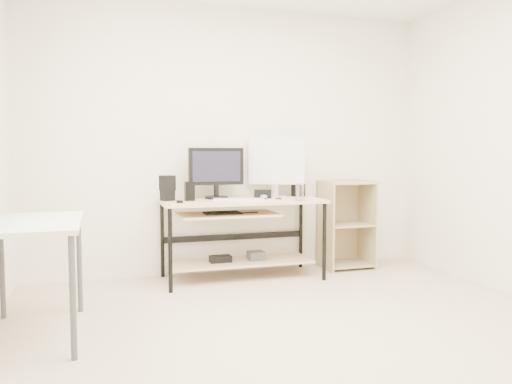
{
  "coord_description": "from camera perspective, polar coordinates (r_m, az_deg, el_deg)",
  "views": [
    {
      "loc": [
        -1.25,
        -2.8,
        1.17
      ],
      "look_at": [
        0.02,
        1.3,
        0.84
      ],
      "focal_mm": 35.0,
      "sensor_mm": 36.0,
      "label": 1
    }
  ],
  "objects": [
    {
      "name": "smartphone",
      "position": [
        4.7,
        2.58,
        -0.74
      ],
      "size": [
        0.09,
        0.12,
        0.01
      ],
      "primitive_type": "cube",
      "rotation": [
        0.0,
        0.0,
        -0.32
      ],
      "color": "black",
      "rests_on": "desk"
    },
    {
      "name": "audio_controller",
      "position": [
        4.54,
        -7.61,
        0.09
      ],
      "size": [
        0.09,
        0.06,
        0.17
      ],
      "primitive_type": "cube",
      "rotation": [
        0.0,
        0.0,
        0.1
      ],
      "color": "black",
      "rests_on": "desk"
    },
    {
      "name": "mouse",
      "position": [
        4.73,
        0.89,
        -0.53
      ],
      "size": [
        0.08,
        0.12,
        0.04
      ],
      "primitive_type": "ellipsoid",
      "rotation": [
        0.0,
        0.0,
        -0.08
      ],
      "color": "#B0B0B5",
      "rests_on": "desk"
    },
    {
      "name": "speaker_right",
      "position": [
        5.01,
        4.85,
        0.24
      ],
      "size": [
        0.12,
        0.12,
        0.13
      ],
      "primitive_type": "cube",
      "rotation": [
        0.0,
        0.0,
        0.12
      ],
      "color": "black",
      "rests_on": "desk"
    },
    {
      "name": "room",
      "position": [
        3.06,
        4.12,
        7.09
      ],
      "size": [
        4.01,
        4.01,
        2.62
      ],
      "color": "beige",
      "rests_on": "ground"
    },
    {
      "name": "black_monitor",
      "position": [
        4.72,
        -4.58,
        2.57
      ],
      "size": [
        0.53,
        0.22,
        0.48
      ],
      "rotation": [
        0.0,
        0.0,
        0.02
      ],
      "color": "black",
      "rests_on": "desk"
    },
    {
      "name": "white_imac",
      "position": [
        4.9,
        2.38,
        3.38
      ],
      "size": [
        0.53,
        0.26,
        0.59
      ],
      "rotation": [
        0.0,
        0.0,
        -0.4
      ],
      "color": "silver",
      "rests_on": "desk"
    },
    {
      "name": "coaster",
      "position": [
        4.55,
        5.05,
        -0.93
      ],
      "size": [
        0.1,
        0.1,
        0.01
      ],
      "primitive_type": "cylinder",
      "rotation": [
        0.0,
        0.0,
        -0.03
      ],
      "color": "#936642",
      "rests_on": "desk"
    },
    {
      "name": "desk",
      "position": [
        4.67,
        -1.91,
        -3.43
      ],
      "size": [
        1.5,
        0.65,
        0.75
      ],
      "color": "beige",
      "rests_on": "ground"
    },
    {
      "name": "center_speaker",
      "position": [
        4.78,
        0.77,
        -0.21
      ],
      "size": [
        0.18,
        0.12,
        0.08
      ],
      "primitive_type": "cube",
      "rotation": [
        0.0,
        0.0,
        -0.36
      ],
      "color": "black",
      "rests_on": "desk"
    },
    {
      "name": "shelf_unit",
      "position": [
        5.26,
        10.1,
        -3.58
      ],
      "size": [
        0.5,
        0.4,
        0.9
      ],
      "color": "tan",
      "rests_on": "ground"
    },
    {
      "name": "drinking_glass",
      "position": [
        4.54,
        5.05,
        0.05
      ],
      "size": [
        0.08,
        0.08,
        0.15
      ],
      "primitive_type": "cylinder",
      "rotation": [
        0.0,
        0.0,
        -0.03
      ],
      "color": "white",
      "rests_on": "coaster"
    },
    {
      "name": "volume_puck",
      "position": [
        4.35,
        -8.71,
        -1.09
      ],
      "size": [
        0.08,
        0.08,
        0.02
      ],
      "primitive_type": "cylinder",
      "rotation": [
        0.0,
        0.0,
        0.41
      ],
      "color": "black",
      "rests_on": "desk"
    },
    {
      "name": "keyboard",
      "position": [
        4.56,
        -1.99,
        -0.85
      ],
      "size": [
        0.48,
        0.25,
        0.02
      ],
      "primitive_type": "cube",
      "rotation": [
        0.0,
        0.0,
        -0.27
      ],
      "color": "silver",
      "rests_on": "desk"
    },
    {
      "name": "speaker_left",
      "position": [
        4.58,
        -10.09,
        0.52
      ],
      "size": [
        0.15,
        0.15,
        0.23
      ],
      "rotation": [
        0.0,
        0.0,
        0.34
      ],
      "color": "black",
      "rests_on": "desk"
    },
    {
      "name": "side_table",
      "position": [
        3.47,
        -24.26,
        -4.33
      ],
      "size": [
        0.6,
        1.0,
        0.75
      ],
      "color": "silver",
      "rests_on": "ground"
    }
  ]
}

